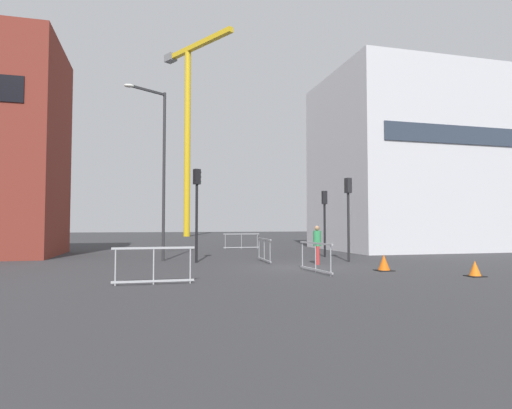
{
  "coord_description": "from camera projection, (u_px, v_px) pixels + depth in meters",
  "views": [
    {
      "loc": [
        -6.17,
        -16.12,
        1.73
      ],
      "look_at": [
        0.0,
        7.94,
        2.9
      ],
      "focal_mm": 29.67,
      "sensor_mm": 36.0,
      "label": 1
    }
  ],
  "objects": [
    {
      "name": "ground",
      "position": [
        305.0,
        267.0,
        17.05
      ],
      "size": [
        160.0,
        160.0,
        0.0
      ],
      "primitive_type": "plane",
      "color": "#333335"
    },
    {
      "name": "office_block",
      "position": [
        418.0,
        164.0,
        29.91
      ],
      "size": [
        13.13,
        9.49,
        11.94
      ],
      "color": "silver",
      "rests_on": "ground"
    },
    {
      "name": "construction_crane",
      "position": [
        188.0,
        115.0,
        60.89
      ],
      "size": [
        8.46,
        12.98,
        27.68
      ],
      "color": "gold",
      "rests_on": "ground"
    },
    {
      "name": "streetlamp_tall",
      "position": [
        159.0,
        160.0,
        20.08
      ],
      "size": [
        1.91,
        1.22,
        8.09
      ],
      "color": "#2D2D30",
      "rests_on": "ground"
    },
    {
      "name": "streetlamp_short",
      "position": [
        335.0,
        194.0,
        29.54
      ],
      "size": [
        1.55,
        1.35,
        6.39
      ],
      "color": "#232326",
      "rests_on": "ground"
    },
    {
      "name": "traffic_light_median",
      "position": [
        348.0,
        205.0,
        19.69
      ],
      "size": [
        0.28,
        0.39,
        3.9
      ],
      "color": "#232326",
      "rests_on": "ground"
    },
    {
      "name": "traffic_light_far",
      "position": [
        325.0,
        212.0,
        22.61
      ],
      "size": [
        0.27,
        0.38,
        3.52
      ],
      "color": "black",
      "rests_on": "ground"
    },
    {
      "name": "traffic_light_corner",
      "position": [
        197.0,
        200.0,
        19.25
      ],
      "size": [
        0.39,
        0.34,
        4.26
      ],
      "color": "black",
      "rests_on": "ground"
    },
    {
      "name": "pedestrian_walking",
      "position": [
        317.0,
        242.0,
        18.26
      ],
      "size": [
        0.34,
        0.34,
        1.67
      ],
      "color": "red",
      "rests_on": "ground"
    },
    {
      "name": "safety_barrier_mid_span",
      "position": [
        154.0,
        265.0,
        12.18
      ],
      "size": [
        2.34,
        0.06,
        1.08
      ],
      "color": "#B2B5BA",
      "rests_on": "ground"
    },
    {
      "name": "safety_barrier_rear",
      "position": [
        316.0,
        257.0,
        15.21
      ],
      "size": [
        0.23,
        2.52,
        1.08
      ],
      "color": "#9EA0A5",
      "rests_on": "ground"
    },
    {
      "name": "safety_barrier_left_run",
      "position": [
        264.0,
        250.0,
        19.49
      ],
      "size": [
        0.19,
        2.59,
        1.08
      ],
      "color": "gray",
      "rests_on": "ground"
    },
    {
      "name": "safety_barrier_front",
      "position": [
        241.0,
        241.0,
        29.88
      ],
      "size": [
        2.59,
        0.09,
        1.08
      ],
      "color": "#9EA0A5",
      "rests_on": "ground"
    },
    {
      "name": "traffic_cone_by_barrier",
      "position": [
        475.0,
        269.0,
        14.03
      ],
      "size": [
        0.52,
        0.52,
        0.53
      ],
      "color": "black",
      "rests_on": "ground"
    },
    {
      "name": "traffic_cone_on_verge",
      "position": [
        384.0,
        263.0,
        15.77
      ],
      "size": [
        0.6,
        0.6,
        0.6
      ],
      "color": "black",
      "rests_on": "ground"
    }
  ]
}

